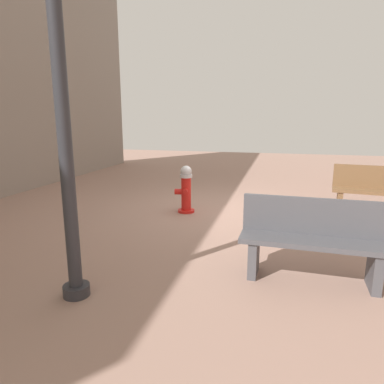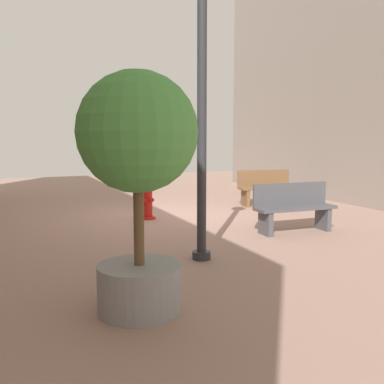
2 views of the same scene
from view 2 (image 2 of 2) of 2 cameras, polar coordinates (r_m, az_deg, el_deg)
The scene contains 6 objects.
ground_plane at distance 10.33m, azimuth -2.96°, elevation -3.05°, with size 23.40×23.40×0.00m, color #9E7A6B.
fire_hydrant at distance 9.82m, azimuth -5.83°, elevation -0.83°, with size 0.40×0.42×0.94m.
bench_near at distance 11.97m, azimuth 9.64°, elevation 0.62°, with size 1.57×0.61×0.95m.
bench_far at distance 8.66m, azimuth 13.23°, elevation -1.90°, with size 1.66×0.50×0.95m.
planter_tree at distance 4.46m, azimuth -7.15°, elevation 4.18°, with size 1.24×1.24×2.51m.
street_lamp at distance 6.44m, azimuth 1.32°, elevation 14.39°, with size 0.36×0.36×4.29m.
Camera 2 is at (3.51, 9.55, 1.83)m, focal length 40.51 mm.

